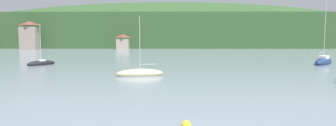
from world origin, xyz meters
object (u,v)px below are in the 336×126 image
Objects in this scene: sailboat_far_7 at (41,63)px; mooring_buoy_mid at (186,125)px; shore_building_central at (123,42)px; sailboat_far_2 at (324,62)px; shore_building_westcentral at (30,36)px; sailboat_mid_3 at (140,73)px.

mooring_buoy_mid is (21.54, -32.62, -0.26)m from sailboat_far_7.
shore_building_central is 0.49× the size of sailboat_far_2.
sailboat_far_7 reaches higher than shore_building_central.
shore_building_westcentral is at bearing 179.57° from shore_building_central.
shore_building_central is at bearing -90.47° from sailboat_mid_3.
sailboat_far_2 reaches higher than shore_building_central.
shore_building_westcentral is 63.91m from sailboat_far_7.
shore_building_westcentral is at bearing 119.16° from mooring_buoy_mid.
sailboat_far_7 is (28.48, -57.04, -4.52)m from shore_building_westcentral.
sailboat_far_7 is 13.82× the size of mooring_buoy_mid.
shore_building_central is at bearing 77.92° from sailboat_far_2.
sailboat_far_2 is at bearing 54.58° from mooring_buoy_mid.
sailboat_far_7 is (-4.17, -56.79, -2.37)m from shore_building_central.
mooring_buoy_mid is at bearing -111.95° from sailboat_far_7.
mooring_buoy_mid is at bearing 91.56° from sailboat_mid_3.
sailboat_mid_3 is 21.57m from sailboat_far_7.
sailboat_mid_3 reaches higher than mooring_buoy_mid.
shore_building_westcentral is at bearing 94.10° from sailboat_far_2.
shore_building_westcentral is 83.77m from sailboat_mid_3.
sailboat_far_2 is at bearing -36.57° from shore_building_westcentral.
sailboat_far_7 is at bearing 132.89° from sailboat_far_2.
sailboat_far_7 is at bearing -63.46° from shore_building_westcentral.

